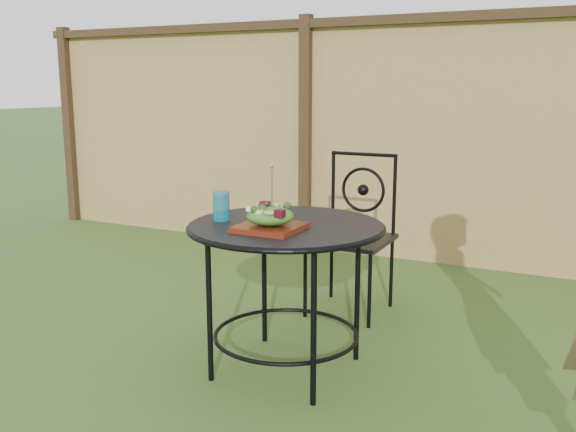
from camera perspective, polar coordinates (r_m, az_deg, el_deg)
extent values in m
plane|color=#284B18|center=(3.10, 6.57, -14.43)|extent=(60.00, 60.00, 0.00)
cube|color=tan|center=(4.94, 15.70, 5.87)|extent=(8.00, 0.05, 1.80)
cube|color=black|center=(4.89, 16.20, 16.73)|extent=(8.00, 0.07, 0.07)
cube|color=black|center=(6.81, -18.86, 7.57)|extent=(0.09, 0.09, 1.90)
cube|color=black|center=(5.29, 1.57, 7.20)|extent=(0.09, 0.09, 1.90)
cylinder|color=black|center=(2.97, -0.17, -0.86)|extent=(0.90, 0.90, 0.02)
torus|color=black|center=(2.97, -0.17, -0.97)|extent=(0.92, 0.92, 0.02)
torus|color=black|center=(3.13, -0.17, -10.46)|extent=(0.70, 0.70, 0.02)
cylinder|color=black|center=(3.20, 6.18, -6.74)|extent=(0.03, 0.03, 0.71)
cylinder|color=black|center=(3.41, -2.12, -5.53)|extent=(0.03, 0.03, 0.71)
cylinder|color=black|center=(2.98, -7.01, -8.15)|extent=(0.03, 0.03, 0.71)
cylinder|color=black|center=(2.74, 2.29, -9.86)|extent=(0.03, 0.03, 0.71)
cube|color=black|center=(3.84, 5.53, -2.11)|extent=(0.46, 0.46, 0.03)
cylinder|color=black|center=(3.95, 6.77, 5.47)|extent=(0.42, 0.02, 0.02)
torus|color=black|center=(3.98, 6.70, 2.32)|extent=(0.28, 0.02, 0.28)
cylinder|color=black|center=(3.80, 1.53, -5.82)|extent=(0.02, 0.02, 0.44)
cylinder|color=black|center=(3.66, 7.26, -6.62)|extent=(0.02, 0.02, 0.44)
cylinder|color=black|center=(4.15, 3.88, -4.33)|extent=(0.02, 0.02, 0.44)
cylinder|color=black|center=(4.02, 9.17, -4.99)|extent=(0.02, 0.02, 0.44)
cylinder|color=black|center=(4.05, 4.03, 2.26)|extent=(0.02, 0.02, 0.50)
cylinder|color=black|center=(3.92, 9.44, 1.81)|extent=(0.02, 0.02, 0.50)
cube|color=#420E09|center=(2.84, -1.59, -1.02)|extent=(0.27, 0.27, 0.02)
ellipsoid|color=#235614|center=(2.83, -1.60, 0.00)|extent=(0.21, 0.21, 0.08)
cylinder|color=silver|center=(2.80, -1.43, 2.59)|extent=(0.01, 0.01, 0.18)
cylinder|color=#0B6C88|center=(3.05, -5.94, 0.90)|extent=(0.08, 0.08, 0.14)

